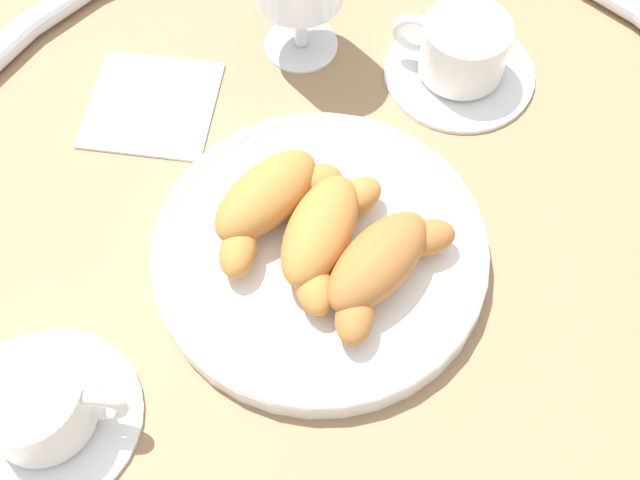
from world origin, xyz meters
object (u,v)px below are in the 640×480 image
object	(u,v)px
coffee_cup_near	(461,54)
pastry_plate	(320,251)
croissant_large	(268,204)
folded_napkin	(152,104)
coffee_cup_far	(40,407)
croissant_extra	(381,265)
croissant_small	(324,233)

from	to	relation	value
coffee_cup_near	pastry_plate	bearing A→B (deg)	-18.00
croissant_large	folded_napkin	bearing A→B (deg)	-125.07
coffee_cup_far	pastry_plate	bearing A→B (deg)	139.24
croissant_extra	folded_napkin	xyz separation A→B (m)	(-0.13, -0.23, -0.04)
pastry_plate	coffee_cup_far	bearing A→B (deg)	-40.76
croissant_small	pastry_plate	bearing A→B (deg)	-96.90
croissant_extra	coffee_cup_far	bearing A→B (deg)	-51.68
croissant_extra	coffee_cup_far	xyz separation A→B (m)	(0.16, -0.20, -0.02)
pastry_plate	coffee_cup_far	distance (m)	0.23
croissant_small	coffee_cup_near	xyz separation A→B (m)	(-0.22, 0.07, -0.02)
pastry_plate	croissant_small	distance (m)	0.03
pastry_plate	folded_napkin	size ratio (longest dim) A/B	2.38
croissant_extra	folded_napkin	bearing A→B (deg)	-118.39
croissant_small	coffee_cup_far	size ratio (longest dim) A/B	1.00
pastry_plate	croissant_large	distance (m)	0.06
pastry_plate	coffee_cup_near	bearing A→B (deg)	162.00
croissant_large	croissant_small	size ratio (longest dim) A/B	0.90
pastry_plate	croissant_large	world-z (taller)	croissant_large
coffee_cup_near	coffee_cup_far	size ratio (longest dim) A/B	1.00
croissant_small	coffee_cup_near	size ratio (longest dim) A/B	1.00
coffee_cup_far	folded_napkin	world-z (taller)	coffee_cup_far
croissant_extra	folded_napkin	world-z (taller)	croissant_extra
coffee_cup_far	croissant_extra	bearing A→B (deg)	128.32
folded_napkin	coffee_cup_far	bearing A→B (deg)	6.39
pastry_plate	coffee_cup_near	size ratio (longest dim) A/B	1.93
pastry_plate	coffee_cup_near	xyz separation A→B (m)	(-0.22, 0.07, 0.01)
croissant_small	coffee_cup_near	distance (m)	0.23
croissant_small	coffee_cup_far	xyz separation A→B (m)	(0.18, -0.15, -0.02)
pastry_plate	folded_napkin	bearing A→B (deg)	-121.06
croissant_small	croissant_large	bearing A→B (deg)	-105.78
pastry_plate	croissant_large	xyz separation A→B (m)	(-0.01, -0.04, 0.03)
croissant_small	coffee_cup_far	world-z (taller)	croissant_small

